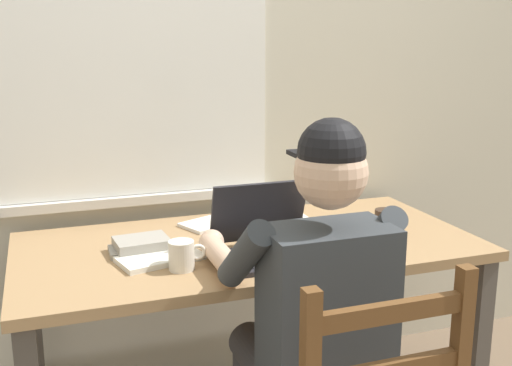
# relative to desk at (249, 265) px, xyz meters

# --- Properties ---
(back_wall) EXTENTS (6.00, 0.08, 2.60)m
(back_wall) POSITION_rel_desk_xyz_m (-0.01, 0.46, 0.65)
(back_wall) COLOR beige
(back_wall) RESTS_ON ground
(desk) EXTENTS (1.57, 0.76, 0.73)m
(desk) POSITION_rel_desk_xyz_m (0.00, 0.00, 0.00)
(desk) COLOR #9E7A51
(desk) RESTS_ON ground
(seated_person) EXTENTS (0.50, 0.60, 1.23)m
(seated_person) POSITION_rel_desk_xyz_m (0.03, -0.46, 0.03)
(seated_person) COLOR #33383D
(seated_person) RESTS_ON ground
(laptop) EXTENTS (0.33, 0.30, 0.23)m
(laptop) POSITION_rel_desk_xyz_m (0.02, -0.14, 0.14)
(laptop) COLOR #232328
(laptop) RESTS_ON desk
(computer_mouse) EXTENTS (0.06, 0.10, 0.03)m
(computer_mouse) POSITION_rel_desk_xyz_m (0.28, -0.22, 0.11)
(computer_mouse) COLOR #232328
(computer_mouse) RESTS_ON desk
(coffee_mug_white) EXTENTS (0.12, 0.08, 0.09)m
(coffee_mug_white) POSITION_rel_desk_xyz_m (-0.28, -0.18, 0.13)
(coffee_mug_white) COLOR silver
(coffee_mug_white) RESTS_ON desk
(coffee_mug_dark) EXTENTS (0.11, 0.07, 0.09)m
(coffee_mug_dark) POSITION_rel_desk_xyz_m (0.49, -0.08, 0.13)
(coffee_mug_dark) COLOR #38281E
(coffee_mug_dark) RESTS_ON desk
(book_stack_main) EXTENTS (0.20, 0.14, 0.05)m
(book_stack_main) POSITION_rel_desk_xyz_m (-0.38, 0.01, 0.11)
(book_stack_main) COLOR gray
(book_stack_main) RESTS_ON desk
(paper_pile_near_laptop) EXTENTS (0.25, 0.15, 0.00)m
(paper_pile_near_laptop) POSITION_rel_desk_xyz_m (0.19, 0.18, 0.09)
(paper_pile_near_laptop) COLOR silver
(paper_pile_near_laptop) RESTS_ON desk
(paper_pile_back_corner) EXTENTS (0.25, 0.21, 0.01)m
(paper_pile_back_corner) POSITION_rel_desk_xyz_m (-0.07, 0.23, 0.10)
(paper_pile_back_corner) COLOR white
(paper_pile_back_corner) RESTS_ON desk
(paper_pile_side) EXTENTS (0.29, 0.20, 0.02)m
(paper_pile_side) POSITION_rel_desk_xyz_m (-0.33, -0.08, 0.10)
(paper_pile_side) COLOR silver
(paper_pile_side) RESTS_ON desk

